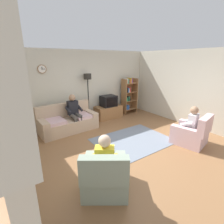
{
  "coord_description": "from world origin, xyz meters",
  "views": [
    {
      "loc": [
        -2.87,
        -3.36,
        2.35
      ],
      "look_at": [
        -0.07,
        0.7,
        0.81
      ],
      "focal_mm": 26.98,
      "sensor_mm": 36.0,
      "label": 1
    }
  ],
  "objects_px": {
    "couch": "(68,122)",
    "person_on_couch": "(74,111)",
    "person_in_left_armchair": "(105,159)",
    "person_in_right_armchair": "(189,123)",
    "bookshelf": "(128,95)",
    "armchair_near_window": "(105,176)",
    "tv": "(109,101)",
    "tv_stand": "(108,112)",
    "armchair_near_bookshelf": "(191,134)",
    "floor_lamp": "(88,85)"
  },
  "relations": [
    {
      "from": "couch",
      "to": "person_in_right_armchair",
      "type": "relative_size",
      "value": 1.74
    },
    {
      "from": "bookshelf",
      "to": "armchair_near_window",
      "type": "bearing_deg",
      "value": -134.67
    },
    {
      "from": "couch",
      "to": "armchair_near_bookshelf",
      "type": "distance_m",
      "value": 3.91
    },
    {
      "from": "tv_stand",
      "to": "armchair_near_bookshelf",
      "type": "xyz_separation_m",
      "value": [
        0.71,
        -3.26,
        0.04
      ]
    },
    {
      "from": "tv_stand",
      "to": "person_on_couch",
      "type": "height_order",
      "value": "person_on_couch"
    },
    {
      "from": "armchair_near_window",
      "to": "armchair_near_bookshelf",
      "type": "distance_m",
      "value": 3.02
    },
    {
      "from": "bookshelf",
      "to": "person_in_right_armchair",
      "type": "bearing_deg",
      "value": -97.48
    },
    {
      "from": "tv_stand",
      "to": "tv",
      "type": "relative_size",
      "value": 1.83
    },
    {
      "from": "bookshelf",
      "to": "armchair_near_bookshelf",
      "type": "distance_m",
      "value": 3.4
    },
    {
      "from": "person_in_left_armchair",
      "to": "person_in_right_armchair",
      "type": "relative_size",
      "value": 1.0
    },
    {
      "from": "armchair_near_window",
      "to": "person_in_left_armchair",
      "type": "distance_m",
      "value": 0.33
    },
    {
      "from": "floor_lamp",
      "to": "tv",
      "type": "bearing_deg",
      "value": -8.3
    },
    {
      "from": "tv",
      "to": "bookshelf",
      "type": "bearing_deg",
      "value": 4.85
    },
    {
      "from": "tv_stand",
      "to": "person_in_right_armchair",
      "type": "relative_size",
      "value": 0.98
    },
    {
      "from": "person_on_couch",
      "to": "person_in_left_armchair",
      "type": "distance_m",
      "value": 2.96
    },
    {
      "from": "couch",
      "to": "armchair_near_bookshelf",
      "type": "height_order",
      "value": "same"
    },
    {
      "from": "couch",
      "to": "tv",
      "type": "distance_m",
      "value": 1.93
    },
    {
      "from": "person_on_couch",
      "to": "bookshelf",
      "type": "bearing_deg",
      "value": 10.19
    },
    {
      "from": "tv",
      "to": "person_in_left_armchair",
      "type": "relative_size",
      "value": 0.54
    },
    {
      "from": "tv",
      "to": "person_in_left_armchair",
      "type": "distance_m",
      "value": 4.0
    },
    {
      "from": "tv",
      "to": "armchair_near_bookshelf",
      "type": "distance_m",
      "value": 3.34
    },
    {
      "from": "couch",
      "to": "person_in_left_armchair",
      "type": "bearing_deg",
      "value": -97.48
    },
    {
      "from": "couch",
      "to": "tv",
      "type": "relative_size",
      "value": 3.24
    },
    {
      "from": "bookshelf",
      "to": "person_on_couch",
      "type": "relative_size",
      "value": 1.28
    },
    {
      "from": "tv_stand",
      "to": "bookshelf",
      "type": "bearing_deg",
      "value": 3.6
    },
    {
      "from": "person_in_left_armchair",
      "to": "bookshelf",
      "type": "bearing_deg",
      "value": 45.14
    },
    {
      "from": "couch",
      "to": "person_on_couch",
      "type": "bearing_deg",
      "value": -27.76
    },
    {
      "from": "armchair_near_window",
      "to": "person_on_couch",
      "type": "height_order",
      "value": "person_on_couch"
    },
    {
      "from": "bookshelf",
      "to": "person_in_right_armchair",
      "type": "relative_size",
      "value": 1.42
    },
    {
      "from": "armchair_near_bookshelf",
      "to": "person_on_couch",
      "type": "xyz_separation_m",
      "value": [
        -2.37,
        2.83,
        0.41
      ]
    },
    {
      "from": "tv",
      "to": "armchair_near_window",
      "type": "distance_m",
      "value": 4.11
    },
    {
      "from": "couch",
      "to": "armchair_near_window",
      "type": "distance_m",
      "value": 3.11
    },
    {
      "from": "tv_stand",
      "to": "armchair_near_window",
      "type": "relative_size",
      "value": 0.93
    },
    {
      "from": "couch",
      "to": "person_in_left_armchair",
      "type": "relative_size",
      "value": 1.74
    },
    {
      "from": "floor_lamp",
      "to": "armchair_near_window",
      "type": "bearing_deg",
      "value": -112.73
    },
    {
      "from": "couch",
      "to": "armchair_near_window",
      "type": "xyz_separation_m",
      "value": [
        -0.44,
        -3.08,
        -0.02
      ]
    },
    {
      "from": "bookshelf",
      "to": "person_on_couch",
      "type": "bearing_deg",
      "value": -169.81
    },
    {
      "from": "tv",
      "to": "armchair_near_window",
      "type": "relative_size",
      "value": 0.51
    },
    {
      "from": "bookshelf",
      "to": "floor_lamp",
      "type": "distance_m",
      "value": 2.05
    },
    {
      "from": "couch",
      "to": "person_on_couch",
      "type": "distance_m",
      "value": 0.45
    },
    {
      "from": "tv_stand",
      "to": "floor_lamp",
      "type": "xyz_separation_m",
      "value": [
        -0.85,
        0.1,
        1.2
      ]
    },
    {
      "from": "person_in_left_armchair",
      "to": "tv_stand",
      "type": "bearing_deg",
      "value": 55.78
    },
    {
      "from": "couch",
      "to": "person_on_couch",
      "type": "height_order",
      "value": "person_on_couch"
    },
    {
      "from": "tv",
      "to": "person_in_left_armchair",
      "type": "bearing_deg",
      "value": -124.42
    },
    {
      "from": "person_on_couch",
      "to": "floor_lamp",
      "type": "bearing_deg",
      "value": 33.02
    },
    {
      "from": "tv_stand",
      "to": "bookshelf",
      "type": "relative_size",
      "value": 0.69
    },
    {
      "from": "couch",
      "to": "bookshelf",
      "type": "relative_size",
      "value": 1.23
    },
    {
      "from": "tv",
      "to": "person_in_left_armchair",
      "type": "xyz_separation_m",
      "value": [
        -2.26,
        -3.3,
        -0.12
      ]
    },
    {
      "from": "couch",
      "to": "person_in_left_armchair",
      "type": "xyz_separation_m",
      "value": [
        -0.39,
        -3.0,
        0.29
      ]
    },
    {
      "from": "tv_stand",
      "to": "person_in_left_armchair",
      "type": "height_order",
      "value": "person_in_left_armchair"
    }
  ]
}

